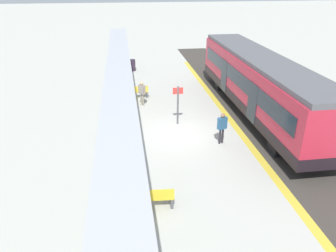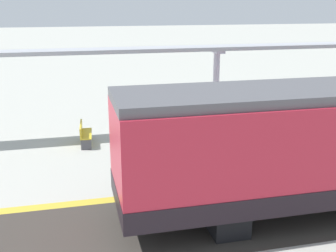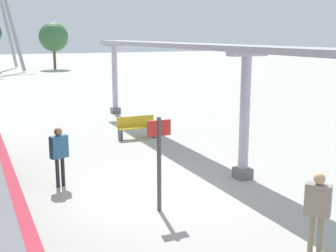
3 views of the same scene
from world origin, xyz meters
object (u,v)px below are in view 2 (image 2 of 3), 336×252
object	(u,v)px
canopy_pillar_second	(216,89)
bench_near_end	(84,134)
platform_info_sign	(271,115)
passenger_by_the_benches	(316,108)
passenger_waiting_near_edge	(223,142)

from	to	relation	value
canopy_pillar_second	bench_near_end	world-z (taller)	canopy_pillar_second
canopy_pillar_second	platform_info_sign	size ratio (longest dim) A/B	1.61
bench_near_end	platform_info_sign	bearing A→B (deg)	-106.34
bench_near_end	passenger_by_the_benches	xyz separation A→B (m)	(-0.30, -10.20, 0.54)
bench_near_end	passenger_waiting_near_edge	world-z (taller)	passenger_waiting_near_edge
canopy_pillar_second	passenger_by_the_benches	world-z (taller)	canopy_pillar_second
platform_info_sign	passenger_by_the_benches	distance (m)	3.60
canopy_pillar_second	passenger_waiting_near_edge	bearing A→B (deg)	163.42
passenger_waiting_near_edge	passenger_by_the_benches	bearing A→B (deg)	-58.36
bench_near_end	passenger_waiting_near_edge	xyz separation A→B (m)	(-3.83, -4.48, 0.57)
passenger_waiting_near_edge	passenger_by_the_benches	distance (m)	6.72
canopy_pillar_second	passenger_waiting_near_edge	distance (m)	5.10
canopy_pillar_second	bench_near_end	xyz separation A→B (m)	(-1.00, 5.91, -1.36)
canopy_pillar_second	passenger_waiting_near_edge	size ratio (longest dim) A/B	2.20
platform_info_sign	passenger_by_the_benches	size ratio (longest dim) A/B	1.40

